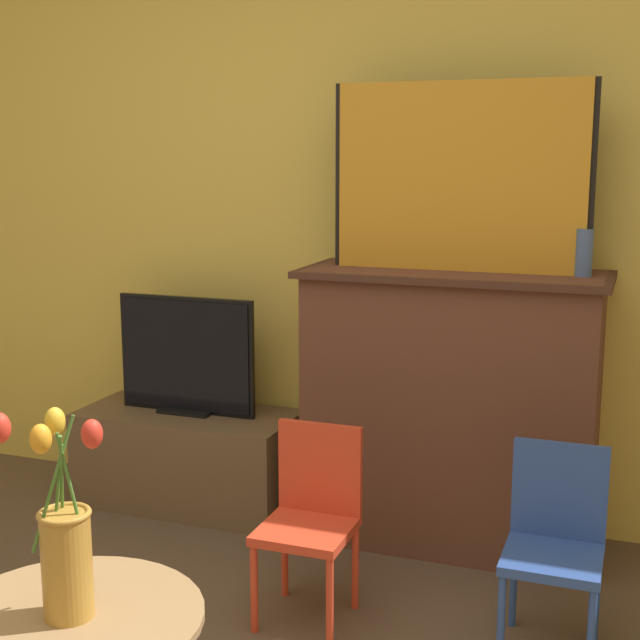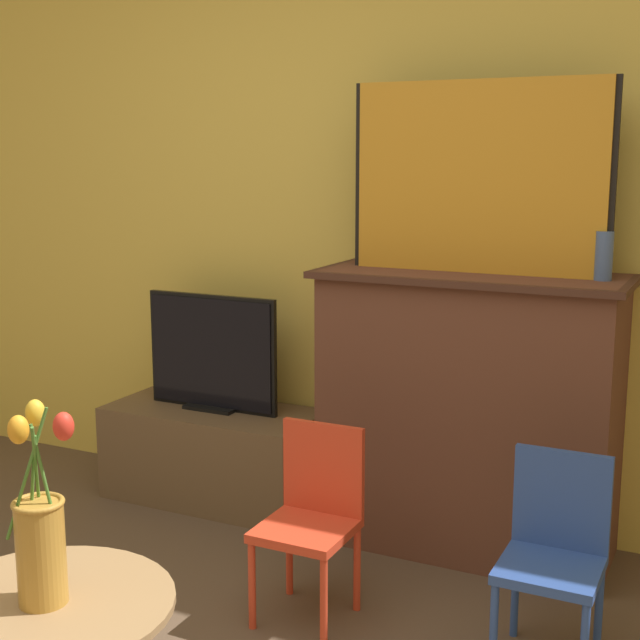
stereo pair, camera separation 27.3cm
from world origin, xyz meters
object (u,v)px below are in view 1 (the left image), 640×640
Objects in this scene: chair_red at (312,511)px; chair_blue at (555,537)px; vase_tulips at (64,541)px; tv_monitor at (186,357)px; painting at (459,177)px.

chair_red and chair_blue have the same top height.
vase_tulips is (-0.99, -1.04, 0.28)m from chair_blue.
vase_tulips is at bearing -103.58° from chair_red.
vase_tulips is at bearing -70.38° from tv_monitor.
painting is 1.52× the size of chair_red.
painting reaches higher than tv_monitor.
chair_red is 1.03m from vase_tulips.
chair_red is at bearing -174.82° from chair_blue.
vase_tulips reaches higher than tv_monitor.
painting is 1.32m from chair_blue.
painting is 1.37m from tv_monitor.
tv_monitor is at bearing 139.93° from chair_red.
tv_monitor is 0.99× the size of chair_red.
chair_blue is (0.76, 0.07, 0.00)m from chair_red.
painting is at bearing 125.08° from chair_blue.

